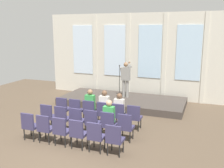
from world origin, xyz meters
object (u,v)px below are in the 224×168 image
object	(u,v)px
chair_r1_c1	(62,117)
chair_r2_c1	(45,127)
audience_r0_c4	(120,108)
chair_r0_c5	(134,116)
mic_stand	(119,89)
audience_r0_c3	(105,106)
speaker	(126,77)
chair_r0_c2	(90,110)
chair_r2_c5	(115,138)
chair_r1_c0	(48,115)
chair_r1_c5	(126,126)
chair_r2_c2	(61,129)
chair_r2_c0	(30,124)
chair_r1_c4	(109,123)
chair_r0_c0	(63,107)
audience_r0_c2	(91,105)
chair_r1_c2	(77,119)
chair_r0_c3	(104,112)
chair_r2_c3	(78,132)
chair_r0_c1	(76,109)
chair_r1_c3	(92,121)
audience_r1_c4	(110,117)
chair_r2_c4	(96,135)
chair_r0_c4	(119,114)

from	to	relation	value
chair_r1_c1	chair_r2_c1	xyz separation A→B (m)	(0.00, -1.01, 0.00)
audience_r0_c4	chair_r2_c1	size ratio (longest dim) A/B	1.39
chair_r0_c5	mic_stand	bearing A→B (deg)	117.51
audience_r0_c3	speaker	bearing A→B (deg)	93.63
chair_r0_c2	chair_r2_c5	world-z (taller)	same
speaker	chair_r1_c0	xyz separation A→B (m)	(-1.56, -4.21, -0.77)
chair_r0_c2	chair_r1_c5	size ratio (longest dim) A/B	1.00
chair_r2_c1	audience_r0_c4	bearing A→B (deg)	50.18
chair_r2_c2	chair_r2_c5	size ratio (longest dim) A/B	1.00
chair_r2_c0	chair_r2_c1	distance (m)	0.59
audience_r0_c4	chair_r1_c5	xyz separation A→B (m)	(0.59, -1.10, -0.19)
chair_r1_c4	chair_r1_c5	size ratio (longest dim) A/B	1.00
chair_r0_c0	chair_r1_c1	size ratio (longest dim) A/B	1.00
chair_r0_c0	chair_r2_c0	bearing A→B (deg)	-90.00
audience_r0_c2	chair_r1_c2	size ratio (longest dim) A/B	1.43
chair_r0_c3	audience_r0_c4	xyz separation A→B (m)	(0.59, 0.08, 0.19)
chair_r0_c0	chair_r2_c0	world-z (taller)	same
chair_r2_c1	chair_r2_c3	world-z (taller)	same
chair_r1_c5	audience_r0_c3	bearing A→B (deg)	137.01
chair_r0_c1	chair_r1_c5	xyz separation A→B (m)	(2.34, -1.01, 0.00)
chair_r2_c1	mic_stand	bearing A→B (deg)	83.54
audience_r0_c2	chair_r1_c3	bearing A→B (deg)	-61.81
chair_r1_c1	chair_r2_c2	bearing A→B (deg)	-59.96
audience_r0_c3	chair_r2_c1	xyz separation A→B (m)	(-1.17, -2.11, -0.22)
chair_r1_c0	chair_r1_c3	world-z (taller)	same
chair_r0_c1	chair_r1_c4	world-z (taller)	same
chair_r0_c2	audience_r0_c2	bearing A→B (deg)	90.00
audience_r0_c2	chair_r0_c5	world-z (taller)	audience_r0_c2
chair_r0_c0	audience_r1_c4	distance (m)	2.53
mic_stand	chair_r1_c1	world-z (taller)	mic_stand
chair_r2_c0	chair_r2_c4	size ratio (longest dim) A/B	1.00
audience_r0_c3	mic_stand	bearing A→B (deg)	99.84
audience_r0_c2	chair_r2_c4	bearing A→B (deg)	-60.91
chair_r0_c5	chair_r1_c5	bearing A→B (deg)	-90.00
speaker	chair_r2_c5	xyz separation A→B (m)	(1.37, -5.22, -0.77)
chair_r0_c4	chair_r0_c3	bearing A→B (deg)	180.00
mic_stand	chair_r1_c3	world-z (taller)	mic_stand
chair_r0_c2	chair_r2_c0	world-z (taller)	same
speaker	audience_r0_c4	xyz separation A→B (m)	(0.78, -3.11, -0.58)
chair_r1_c1	chair_r2_c4	distance (m)	2.03
mic_stand	audience_r0_c2	bearing A→B (deg)	-90.37
chair_r0_c3	chair_r2_c0	distance (m)	2.68
audience_r0_c3	chair_r2_c5	bearing A→B (deg)	-60.90
speaker	chair_r2_c1	xyz separation A→B (m)	(-0.97, -5.22, -0.77)
audience_r1_c4	chair_r2_c1	bearing A→B (deg)	-148.09
chair_r0_c0	chair_r1_c4	size ratio (longest dim) A/B	1.00
chair_r0_c1	audience_r0_c2	world-z (taller)	audience_r0_c2
chair_r0_c0	chair_r1_c3	bearing A→B (deg)	-29.96
chair_r0_c0	chair_r2_c2	distance (m)	2.34
speaker	chair_r2_c3	bearing A→B (deg)	-87.83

